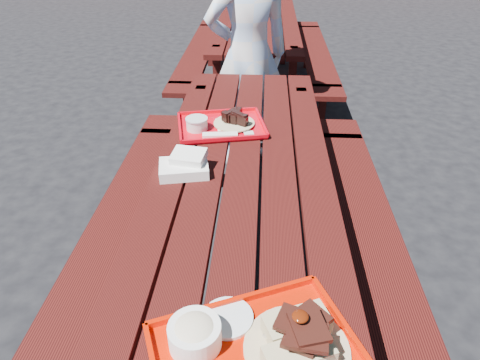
# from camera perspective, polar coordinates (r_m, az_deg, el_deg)

# --- Properties ---
(ground) EXTENTS (60.00, 60.00, 0.00)m
(ground) POSITION_cam_1_polar(r_m,az_deg,el_deg) (2.24, 0.23, -15.68)
(ground) COLOR black
(ground) RESTS_ON ground
(picnic_table_near) EXTENTS (1.41, 2.40, 0.75)m
(picnic_table_near) POSITION_cam_1_polar(r_m,az_deg,el_deg) (1.85, 0.27, -4.19)
(picnic_table_near) COLOR #42100C
(picnic_table_near) RESTS_ON ground
(picnic_table_far) EXTENTS (1.41, 2.40, 0.75)m
(picnic_table_far) POSITION_cam_1_polar(r_m,az_deg,el_deg) (4.42, 2.34, 18.40)
(picnic_table_far) COLOR #42100C
(picnic_table_far) RESTS_ON ground
(near_tray) EXTENTS (0.60, 0.54, 0.16)m
(near_tray) POSITION_cam_1_polar(r_m,az_deg,el_deg) (1.10, 2.12, -21.36)
(near_tray) COLOR red
(near_tray) RESTS_ON picnic_table_near
(far_tray) EXTENTS (0.47, 0.40, 0.07)m
(far_tray) POSITION_cam_1_polar(r_m,az_deg,el_deg) (2.10, -2.69, 7.39)
(far_tray) COLOR red
(far_tray) RESTS_ON picnic_table_near
(white_cloth) EXTENTS (0.22, 0.18, 0.08)m
(white_cloth) POSITION_cam_1_polar(r_m,az_deg,el_deg) (1.75, -7.31, 1.98)
(white_cloth) COLOR white
(white_cloth) RESTS_ON picnic_table_near
(person) EXTENTS (0.68, 0.57, 1.61)m
(person) POSITION_cam_1_polar(r_m,az_deg,el_deg) (3.00, 1.07, 16.13)
(person) COLOR #B7D6FF
(person) RESTS_ON ground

